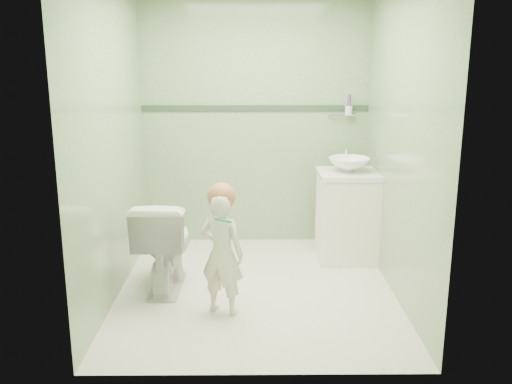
{
  "coord_description": "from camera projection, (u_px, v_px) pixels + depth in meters",
  "views": [
    {
      "loc": [
        -0.04,
        -4.26,
        1.88
      ],
      "look_at": [
        0.0,
        0.15,
        0.78
      ],
      "focal_mm": 39.61,
      "sensor_mm": 36.0,
      "label": 1
    }
  ],
  "objects": [
    {
      "name": "faucet",
      "position": [
        346.0,
        152.0,
        5.22
      ],
      "size": [
        0.03,
        0.13,
        0.18
      ],
      "color": "silver",
      "rests_on": "counter"
    },
    {
      "name": "cup_holder",
      "position": [
        348.0,
        110.0,
        5.42
      ],
      "size": [
        0.26,
        0.07,
        0.21
      ],
      "color": "silver",
      "rests_on": "room_shell"
    },
    {
      "name": "trim_stripe",
      "position": [
        255.0,
        108.0,
        5.47
      ],
      "size": [
        2.2,
        0.02,
        0.05
      ],
      "primitive_type": "cube",
      "color": "#294431",
      "rests_on": "room_shell"
    },
    {
      "name": "room_shell",
      "position": [
        256.0,
        143.0,
        4.3
      ],
      "size": [
        2.5,
        2.54,
        2.4
      ],
      "color": "gray",
      "rests_on": "ground"
    },
    {
      "name": "ground",
      "position": [
        256.0,
        289.0,
        4.59
      ],
      "size": [
        2.5,
        2.5,
        0.0
      ],
      "primitive_type": "plane",
      "color": "white",
      "rests_on": "ground"
    },
    {
      "name": "hair_cap",
      "position": [
        221.0,
        197.0,
        4.01
      ],
      "size": [
        0.2,
        0.2,
        0.2
      ],
      "primitive_type": "sphere",
      "color": "#A96845",
      "rests_on": "toddler"
    },
    {
      "name": "teal_toothbrush",
      "position": [
        223.0,
        220.0,
        3.87
      ],
      "size": [
        0.11,
        0.14,
        0.08
      ],
      "color": "#03865D",
      "rests_on": "toddler"
    },
    {
      "name": "toddler",
      "position": [
        222.0,
        254.0,
        4.09
      ],
      "size": [
        0.39,
        0.33,
        0.91
      ],
      "primitive_type": "imported",
      "rotation": [
        0.0,
        0.0,
        2.74
      ],
      "color": "white",
      "rests_on": "ground"
    },
    {
      "name": "counter",
      "position": [
        349.0,
        174.0,
        5.08
      ],
      "size": [
        0.54,
        0.52,
        0.04
      ],
      "primitive_type": "cube",
      "color": "white",
      "rests_on": "vanity"
    },
    {
      "name": "vanity",
      "position": [
        347.0,
        217.0,
        5.18
      ],
      "size": [
        0.52,
        0.5,
        0.8
      ],
      "primitive_type": "cube",
      "color": "white",
      "rests_on": "ground"
    },
    {
      "name": "basin",
      "position": [
        349.0,
        165.0,
        5.06
      ],
      "size": [
        0.37,
        0.37,
        0.13
      ],
      "primitive_type": "imported",
      "color": "white",
      "rests_on": "counter"
    },
    {
      "name": "toilet",
      "position": [
        164.0,
        243.0,
        4.54
      ],
      "size": [
        0.44,
        0.75,
        0.76
      ],
      "primitive_type": "imported",
      "rotation": [
        0.0,
        0.0,
        3.12
      ],
      "color": "white",
      "rests_on": "ground"
    }
  ]
}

